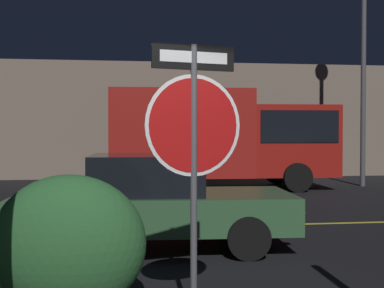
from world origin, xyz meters
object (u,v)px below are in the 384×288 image
Objects in this scene: delivery_truck at (224,135)px; street_lamp at (364,23)px; stop_sign at (194,130)px; passing_car_2 at (153,202)px; hedge_bush_2 at (69,245)px.

delivery_truck is 5.72m from street_lamp.
delivery_truck is at bearing -179.48° from street_lamp.
street_lamp is (7.06, 11.44, 3.39)m from stop_sign.
street_lamp is (7.20, 8.08, 4.47)m from passing_car_2.
delivery_truck is (2.56, 11.40, -0.14)m from stop_sign.
street_lamp is at bearing 92.96° from delivery_truck.
stop_sign is 1.66m from hedge_bush_2.
stop_sign is 0.59× the size of passing_car_2.
delivery_truck reaches higher than passing_car_2.
hedge_bush_2 is 14.35m from street_lamp.
hedge_bush_2 is 0.34× the size of passing_car_2.
stop_sign is 1.71× the size of hedge_bush_2.
hedge_bush_2 is 0.20× the size of street_lamp.
stop_sign is at bearing -121.67° from street_lamp.
street_lamp is at bearing 44.31° from stop_sign.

